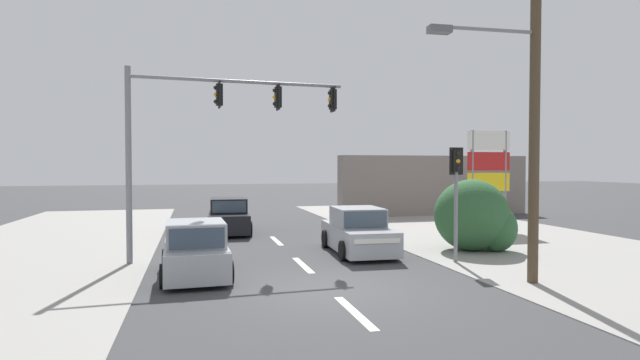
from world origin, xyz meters
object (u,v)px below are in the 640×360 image
object	(u,v)px
pedestal_signal_right_kerb	(456,185)
sedan_oncoming_near	(358,232)
traffic_signal_mast	(209,123)
sedan_receding_far	(229,217)
utility_pole_foreground_right	(530,96)
shopping_plaza_sign	(489,166)
hatchback_oncoming_mid	(195,251)

from	to	relation	value
pedestal_signal_right_kerb	sedan_oncoming_near	world-z (taller)	pedestal_signal_right_kerb
traffic_signal_mast	sedan_receding_far	xyz separation A→B (m)	(1.03, 6.30, -3.65)
utility_pole_foreground_right	traffic_signal_mast	bearing A→B (deg)	145.80
pedestal_signal_right_kerb	traffic_signal_mast	bearing A→B (deg)	162.25
pedestal_signal_right_kerb	sedan_receding_far	size ratio (longest dim) A/B	0.83
utility_pole_foreground_right	shopping_plaza_sign	distance (m)	10.62
sedan_oncoming_near	hatchback_oncoming_mid	xyz separation A→B (m)	(-5.43, -2.50, -0.00)
traffic_signal_mast	hatchback_oncoming_mid	distance (m)	4.41
utility_pole_foreground_right	pedestal_signal_right_kerb	bearing A→B (deg)	97.52
shopping_plaza_sign	sedan_receding_far	size ratio (longest dim) A/B	1.07
pedestal_signal_right_kerb	sedan_oncoming_near	distance (m)	3.79
utility_pole_foreground_right	traffic_signal_mast	world-z (taller)	utility_pole_foreground_right
hatchback_oncoming_mid	shopping_plaza_sign	bearing A→B (deg)	26.32
utility_pole_foreground_right	sedan_oncoming_near	size ratio (longest dim) A/B	2.05
hatchback_oncoming_mid	sedan_oncoming_near	bearing A→B (deg)	24.73
traffic_signal_mast	hatchback_oncoming_mid	xyz separation A→B (m)	(-0.44, -2.44, -3.65)
sedan_oncoming_near	sedan_receding_far	xyz separation A→B (m)	(-3.96, 6.23, 0.00)
pedestal_signal_right_kerb	sedan_receding_far	bearing A→B (deg)	126.19
shopping_plaza_sign	hatchback_oncoming_mid	distance (m)	14.72
utility_pole_foreground_right	traffic_signal_mast	xyz separation A→B (m)	(-7.74, 5.26, -0.41)
traffic_signal_mast	sedan_receding_far	world-z (taller)	traffic_signal_mast
utility_pole_foreground_right	sedan_oncoming_near	world-z (taller)	utility_pole_foreground_right
traffic_signal_mast	shopping_plaza_sign	world-z (taller)	traffic_signal_mast
pedestal_signal_right_kerb	shopping_plaza_sign	world-z (taller)	shopping_plaza_sign
shopping_plaza_sign	sedan_receding_far	xyz separation A→B (m)	(-11.57, 2.29, -2.28)
pedestal_signal_right_kerb	shopping_plaza_sign	distance (m)	8.27
traffic_signal_mast	pedestal_signal_right_kerb	xyz separation A→B (m)	(7.36, -2.35, -1.94)
utility_pole_foreground_right	sedan_receding_far	size ratio (longest dim) A/B	2.04
traffic_signal_mast	shopping_plaza_sign	xyz separation A→B (m)	(12.60, 4.01, -1.37)
pedestal_signal_right_kerb	hatchback_oncoming_mid	xyz separation A→B (m)	(-7.80, -0.08, -1.71)
shopping_plaza_sign	sedan_receding_far	bearing A→B (deg)	168.83
utility_pole_foreground_right	shopping_plaza_sign	world-z (taller)	utility_pole_foreground_right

